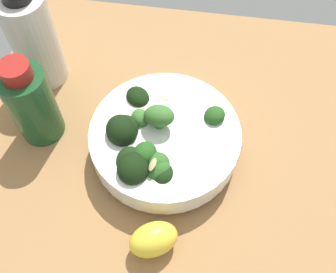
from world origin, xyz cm
name	(u,v)px	position (x,y,z in cm)	size (l,w,h in cm)	color
ground_plane	(166,152)	(0.00, 0.00, -2.15)	(59.51, 59.51, 4.30)	#996D42
bowl_of_broccoli	(164,139)	(-1.30, 0.11, 3.65)	(21.06, 21.06, 9.79)	white
lemon_wedge	(153,240)	(-15.19, -0.79, 2.50)	(6.24, 4.20, 5.00)	yellow
bottle_tall	(34,39)	(10.57, 21.80, 8.03)	(7.15, 7.15, 17.05)	beige
bottle_short	(31,104)	(-0.16, 18.98, 6.55)	(6.48, 6.48, 14.37)	#194723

